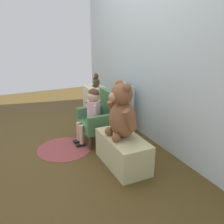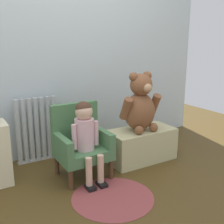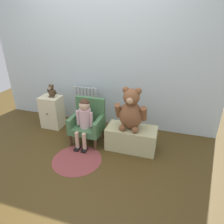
{
  "view_description": "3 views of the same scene",
  "coord_description": "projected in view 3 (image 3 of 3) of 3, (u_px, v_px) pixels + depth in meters",
  "views": [
    {
      "loc": [
        2.79,
        -0.67,
        1.45
      ],
      "look_at": [
        0.34,
        0.48,
        0.5
      ],
      "focal_mm": 40.0,
      "sensor_mm": 36.0,
      "label": 1
    },
    {
      "loc": [
        -0.99,
        -1.74,
        1.22
      ],
      "look_at": [
        0.32,
        0.46,
        0.56
      ],
      "focal_mm": 45.0,
      "sensor_mm": 36.0,
      "label": 2
    },
    {
      "loc": [
        1.11,
        -1.94,
        1.72
      ],
      "look_at": [
        0.39,
        0.44,
        0.54
      ],
      "focal_mm": 32.0,
      "sensor_mm": 36.0,
      "label": 3
    }
  ],
  "objects": [
    {
      "name": "small_dresser",
      "position": [
        52.0,
        112.0,
        3.39
      ],
      "size": [
        0.34,
        0.29,
        0.54
      ],
      "color": "beige",
      "rests_on": "ground_plane"
    },
    {
      "name": "large_teddy_bear",
      "position": [
        131.0,
        111.0,
        2.67
      ],
      "size": [
        0.43,
        0.3,
        0.59
      ],
      "color": "brown",
      "rests_on": "low_bench"
    },
    {
      "name": "low_bench",
      "position": [
        131.0,
        138.0,
        2.85
      ],
      "size": [
        0.7,
        0.35,
        0.33
      ],
      "primitive_type": "cube",
      "color": "#BDB783",
      "rests_on": "ground_plane"
    },
    {
      "name": "child_figure",
      "position": [
        84.0,
        116.0,
        2.82
      ],
      "size": [
        0.25,
        0.35,
        0.71
      ],
      "color": "beige",
      "rests_on": "ground_plane"
    },
    {
      "name": "radiator",
      "position": [
        86.0,
        106.0,
        3.48
      ],
      "size": [
        0.43,
        0.05,
        0.66
      ],
      "color": "#B1B6B7",
      "rests_on": "ground_plane"
    },
    {
      "name": "floor_rug",
      "position": [
        77.0,
        160.0,
        2.67
      ],
      "size": [
        0.66,
        0.66,
        0.01
      ],
      "primitive_type": "cylinder",
      "color": "brown",
      "rests_on": "ground_plane"
    },
    {
      "name": "ground_plane",
      "position": [
        75.0,
        158.0,
        2.71
      ],
      "size": [
        6.0,
        6.0,
        0.0
      ],
      "primitive_type": "plane",
      "color": "#493616"
    },
    {
      "name": "child_armchair",
      "position": [
        88.0,
        122.0,
        2.98
      ],
      "size": [
        0.45,
        0.4,
        0.66
      ],
      "color": "#477348",
      "rests_on": "ground_plane"
    },
    {
      "name": "back_wall",
      "position": [
        101.0,
        54.0,
        3.15
      ],
      "size": [
        3.8,
        0.05,
        2.4
      ],
      "primitive_type": "cube",
      "color": "silver",
      "rests_on": "ground_plane"
    },
    {
      "name": "small_teddy_bear",
      "position": [
        52.0,
        91.0,
        3.24
      ],
      "size": [
        0.15,
        0.11,
        0.21
      ],
      "color": "#473321",
      "rests_on": "small_dresser"
    }
  ]
}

